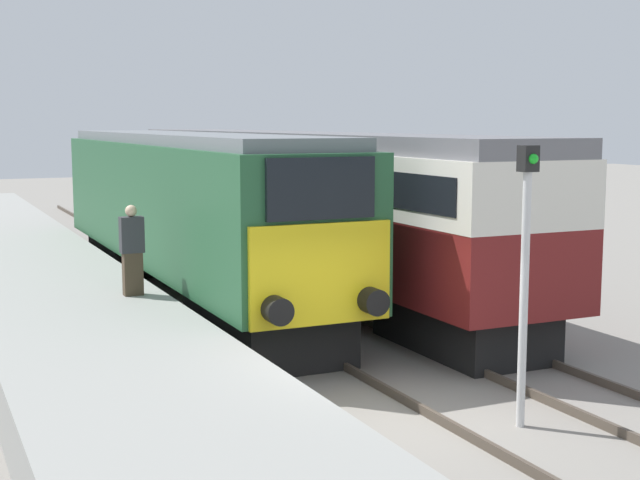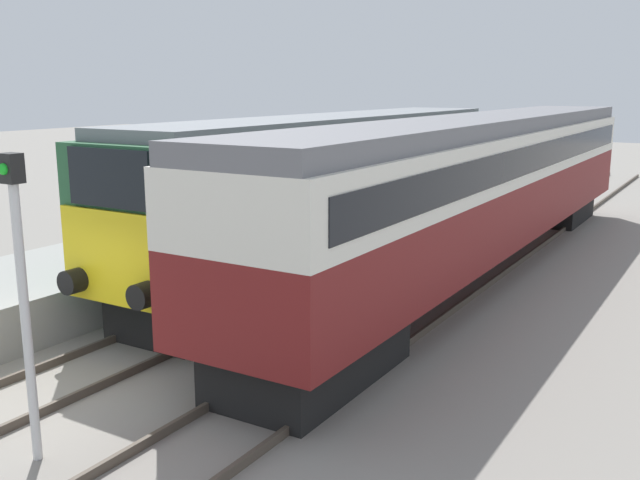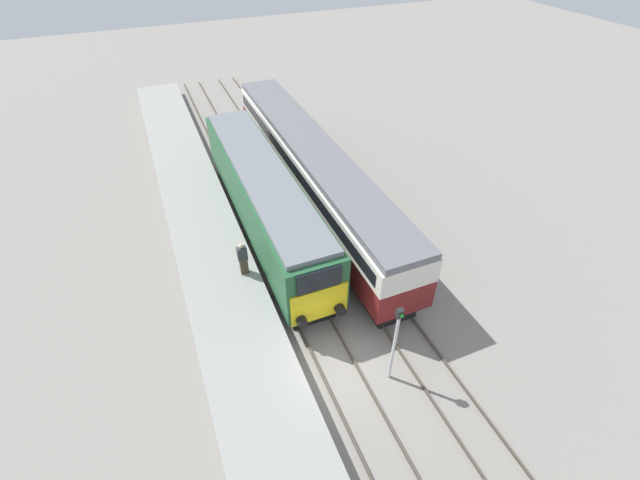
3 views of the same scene
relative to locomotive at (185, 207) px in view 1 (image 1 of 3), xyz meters
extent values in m
plane|color=gray|center=(0.00, -9.85, -2.26)|extent=(120.00, 120.00, 0.00)
cube|color=gray|center=(-3.30, -1.85, -1.77)|extent=(3.50, 50.00, 0.97)
cube|color=#4C4238|center=(-0.72, -4.85, -2.19)|extent=(0.07, 60.00, 0.14)
cube|color=#4C4238|center=(0.72, -4.85, -2.19)|extent=(0.07, 60.00, 0.14)
cube|color=#4C4238|center=(2.68, -4.85, -2.19)|extent=(0.07, 60.00, 0.14)
cube|color=#4C4238|center=(4.12, -4.85, -2.19)|extent=(0.07, 60.00, 0.14)
cube|color=black|center=(0.00, -5.18, -1.76)|extent=(2.03, 4.00, 1.00)
cube|color=black|center=(0.00, 5.27, -1.76)|extent=(2.03, 4.00, 1.00)
cube|color=#235633|center=(0.00, 0.04, 0.13)|extent=(2.70, 15.45, 2.77)
cube|color=yellow|center=(0.00, -7.72, -0.43)|extent=(2.48, 0.10, 1.66)
cube|color=black|center=(0.00, -7.72, 0.96)|extent=(1.89, 0.10, 1.00)
cube|color=slate|center=(0.00, 0.04, 1.63)|extent=(2.38, 14.83, 0.24)
cylinder|color=black|center=(-0.85, -7.93, -0.91)|extent=(0.44, 0.35, 0.44)
cylinder|color=black|center=(0.85, -7.93, -0.91)|extent=(0.44, 0.35, 0.44)
cube|color=black|center=(3.40, -6.75, -1.78)|extent=(1.89, 3.60, 0.95)
cube|color=black|center=(3.40, 9.94, -1.78)|extent=(1.89, 3.60, 0.95)
cube|color=maroon|center=(3.40, 1.60, -0.55)|extent=(2.70, 21.10, 1.51)
cube|color=silver|center=(3.40, 1.60, 0.80)|extent=(2.71, 21.10, 1.19)
cube|color=black|center=(3.40, 1.60, 0.80)|extent=(2.75, 20.25, 0.65)
cube|color=slate|center=(3.40, 1.60, 1.57)|extent=(2.48, 21.10, 0.36)
cube|color=#473828|center=(-2.17, -3.84, -0.87)|extent=(0.36, 0.24, 0.83)
cube|color=#333338|center=(-2.17, -3.84, -0.11)|extent=(0.44, 0.26, 0.69)
sphere|color=beige|center=(-2.17, -3.84, 0.34)|extent=(0.22, 0.22, 0.22)
cylinder|color=silver|center=(1.70, -10.76, -0.46)|extent=(0.12, 0.12, 3.60)
cube|color=black|center=(1.70, -10.76, 1.52)|extent=(0.24, 0.20, 0.36)
sphere|color=green|center=(1.70, -10.87, 1.52)|extent=(0.14, 0.14, 0.14)
camera|label=1|loc=(-5.96, -20.59, 2.02)|focal=50.00mm
camera|label=2|loc=(9.21, -16.08, 2.47)|focal=40.00mm
camera|label=3|loc=(-4.46, -18.56, 12.65)|focal=24.00mm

